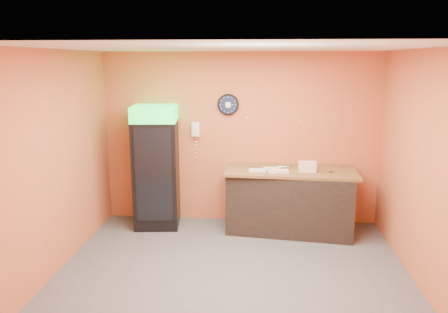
# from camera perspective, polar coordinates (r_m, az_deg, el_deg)

# --- Properties ---
(floor) EXTENTS (4.50, 4.50, 0.00)m
(floor) POSITION_cam_1_polar(r_m,az_deg,el_deg) (5.72, 1.08, -15.25)
(floor) COLOR #47474C
(floor) RESTS_ON ground
(back_wall) EXTENTS (4.50, 0.02, 2.80)m
(back_wall) POSITION_cam_1_polar(r_m,az_deg,el_deg) (7.17, 2.16, 2.35)
(back_wall) COLOR #D7553C
(back_wall) RESTS_ON floor
(left_wall) EXTENTS (0.02, 4.00, 2.80)m
(left_wall) POSITION_cam_1_polar(r_m,az_deg,el_deg) (5.81, -21.61, -0.96)
(left_wall) COLOR #D7553C
(left_wall) RESTS_ON floor
(right_wall) EXTENTS (0.02, 4.00, 2.80)m
(right_wall) POSITION_cam_1_polar(r_m,az_deg,el_deg) (5.56, 24.99, -1.84)
(right_wall) COLOR #D7553C
(right_wall) RESTS_ON floor
(ceiling) EXTENTS (4.50, 4.00, 0.02)m
(ceiling) POSITION_cam_1_polar(r_m,az_deg,el_deg) (5.07, 1.21, 14.03)
(ceiling) COLOR white
(ceiling) RESTS_ON back_wall
(beverage_cooler) EXTENTS (0.76, 0.77, 1.97)m
(beverage_cooler) POSITION_cam_1_polar(r_m,az_deg,el_deg) (7.07, -8.94, -1.59)
(beverage_cooler) COLOR black
(beverage_cooler) RESTS_ON floor
(prep_counter) EXTENTS (2.00, 1.07, 0.96)m
(prep_counter) POSITION_cam_1_polar(r_m,az_deg,el_deg) (7.00, 8.61, -5.84)
(prep_counter) COLOR black
(prep_counter) RESTS_ON floor
(wall_clock) EXTENTS (0.34, 0.06, 0.34)m
(wall_clock) POSITION_cam_1_polar(r_m,az_deg,el_deg) (7.08, 0.54, 6.80)
(wall_clock) COLOR black
(wall_clock) RESTS_ON back_wall
(wall_phone) EXTENTS (0.13, 0.11, 0.23)m
(wall_phone) POSITION_cam_1_polar(r_m,az_deg,el_deg) (7.17, -3.73, 3.53)
(wall_phone) COLOR white
(wall_phone) RESTS_ON back_wall
(butcher_paper) EXTENTS (2.06, 0.97, 0.04)m
(butcher_paper) POSITION_cam_1_polar(r_m,az_deg,el_deg) (6.86, 8.74, -1.89)
(butcher_paper) COLOR brown
(butcher_paper) RESTS_ON prep_counter
(sub_roll_stack) EXTENTS (0.27, 0.09, 0.17)m
(sub_roll_stack) POSITION_cam_1_polar(r_m,az_deg,el_deg) (6.73, 10.83, -1.32)
(sub_roll_stack) COLOR beige
(sub_roll_stack) RESTS_ON butcher_paper
(wrapped_sandwich_left) EXTENTS (0.27, 0.13, 0.04)m
(wrapped_sandwich_left) POSITION_cam_1_polar(r_m,az_deg,el_deg) (6.68, 4.38, -1.82)
(wrapped_sandwich_left) COLOR silver
(wrapped_sandwich_left) RESTS_ON butcher_paper
(wrapped_sandwich_mid) EXTENTS (0.31, 0.15, 0.04)m
(wrapped_sandwich_mid) POSITION_cam_1_polar(r_m,az_deg,el_deg) (6.64, 7.12, -1.94)
(wrapped_sandwich_mid) COLOR silver
(wrapped_sandwich_mid) RESTS_ON butcher_paper
(wrapped_sandwich_right) EXTENTS (0.26, 0.13, 0.04)m
(wrapped_sandwich_right) POSITION_cam_1_polar(r_m,az_deg,el_deg) (6.81, 6.21, -1.60)
(wrapped_sandwich_right) COLOR silver
(wrapped_sandwich_right) RESTS_ON butcher_paper
(kitchen_tool) EXTENTS (0.07, 0.07, 0.07)m
(kitchen_tool) POSITION_cam_1_polar(r_m,az_deg,el_deg) (6.97, 8.44, -1.19)
(kitchen_tool) COLOR silver
(kitchen_tool) RESTS_ON butcher_paper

